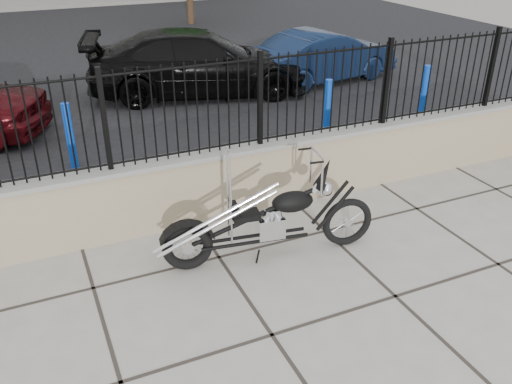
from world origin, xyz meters
name	(u,v)px	position (x,y,z in m)	size (l,w,h in m)	color
ground_plane	(272,335)	(0.00, 0.00, 0.00)	(90.00, 90.00, 0.00)	#99968E
parking_lot	(84,60)	(0.00, 12.50, 0.00)	(30.00, 30.00, 0.00)	black
retaining_wall	(191,189)	(0.00, 2.50, 0.48)	(14.00, 0.36, 0.96)	gray
iron_fence	(187,111)	(0.00, 2.50, 1.56)	(14.00, 0.08, 1.20)	black
chopper_motorcycle	(267,203)	(0.53, 1.28, 0.75)	(2.49, 0.44, 1.49)	black
car_black	(199,63)	(1.98, 7.99, 0.72)	(2.03, 4.98, 1.45)	black
car_blue	(324,56)	(5.12, 7.77, 0.62)	(1.32, 3.78, 1.25)	#0F1D3A
bollard_a	(70,136)	(-1.24, 4.93, 0.55)	(0.13, 0.13, 1.10)	blue
bollard_b	(327,108)	(3.27, 4.49, 0.54)	(0.13, 0.13, 1.08)	#0C2ABC
bollard_c	(424,94)	(5.39, 4.37, 0.57)	(0.14, 0.14, 1.15)	blue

